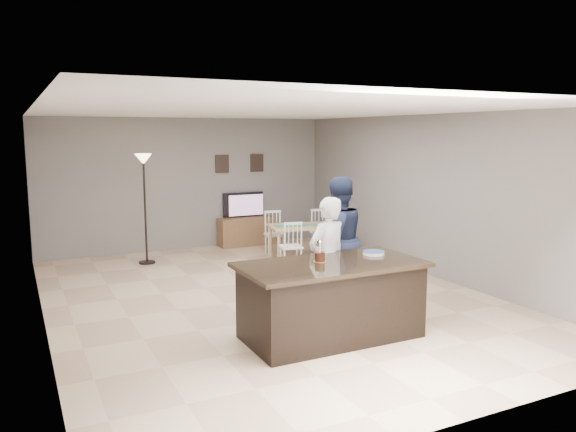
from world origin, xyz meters
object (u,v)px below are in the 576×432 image
man (337,240)px  floor_lamp (144,179)px  kitchen_island (331,300)px  tv_console (246,231)px  television (245,205)px  plate_stack (374,253)px  birthday_cake (320,257)px  dining_table (307,231)px  woman (327,259)px

man → floor_lamp: (-1.92, 3.57, 0.68)m
kitchen_island → tv_console: (1.20, 5.57, -0.15)m
television → tv_console: bearing=90.0°
plate_stack → floor_lamp: floor_lamp is taller
birthday_cake → plate_stack: 0.79m
television → birthday_cake: birthday_cake is taller
tv_console → dining_table: (0.50, -1.82, 0.25)m
man → birthday_cake: bearing=44.4°
television → kitchen_island: bearing=78.0°
television → floor_lamp: bearing=20.1°
kitchen_island → birthday_cake: 0.52m
kitchen_island → television: 5.78m
woman → plate_stack: bearing=123.0°
man → floor_lamp: floor_lamp is taller
kitchen_island → television: (1.20, 5.64, 0.41)m
tv_console → woman: woman is taller
kitchen_island → man: size_ratio=1.21×
kitchen_island → man: bearing=56.1°
birthday_cake → dining_table: 4.08m
woman → floor_lamp: 4.53m
man → plate_stack: bearing=76.7°
kitchen_island → dining_table: kitchen_island is taller
television → woman: (-0.93, -5.09, -0.06)m
man → woman: bearing=44.3°
floor_lamp → woman: bearing=-72.2°
kitchen_island → birthday_cake: size_ratio=8.58×
woman → dining_table: (1.43, 3.20, -0.25)m
woman → dining_table: 3.52m
dining_table → floor_lamp: bearing=171.1°
kitchen_island → man: 1.54m
television → dining_table: bearing=104.9°
television → man: man is taller
television → birthday_cake: (-1.29, -5.54, 0.10)m
television → floor_lamp: 2.55m
man → floor_lamp: size_ratio=0.88×
dining_table → floor_lamp: (-2.80, 1.05, 1.02)m
kitchen_island → floor_lamp: floor_lamp is taller
man → kitchen_island: bearing=49.9°
tv_console → woman: (-0.93, -5.02, 0.50)m
woman → floor_lamp: floor_lamp is taller
woman → plate_stack: woman is taller
tv_console → man: size_ratio=0.67×
woman → man: size_ratio=0.90×
television → birthday_cake: size_ratio=3.65×
floor_lamp → dining_table: bearing=-20.5°
woman → tv_console: bearing=-113.9°
birthday_cake → dining_table: (1.80, 3.65, -0.41)m
woman → dining_table: size_ratio=0.87×
woman → dining_table: bearing=-127.5°
tv_console → plate_stack: (-0.51, -5.42, 0.62)m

